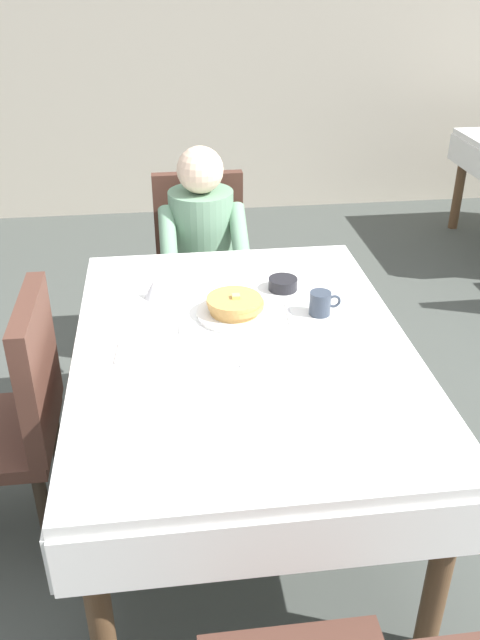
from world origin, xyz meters
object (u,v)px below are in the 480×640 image
object	(u,v)px
chair_diner	(201,257)
chair_left_side	(14,410)
cup_coffee	(321,303)
breakfast_stack	(235,304)
spoon_near_edge	(262,362)
bowl_butter	(283,284)
knife_right_of_plate	(289,314)
syrup_pitcher	(155,288)
dining_table_main	(243,364)
diner_person	(203,244)
fork_left_of_plate	(182,320)
plate_breakfast	(235,313)

from	to	relation	value
chair_diner	chair_left_side	distance (m)	1.37
chair_left_side	cup_coffee	size ratio (longest dim) A/B	8.23
breakfast_stack	spoon_near_edge	bearing A→B (deg)	-81.61
chair_left_side	cup_coffee	bearing A→B (deg)	-81.90
bowl_butter	knife_right_of_plate	xyz separation A→B (m)	(-0.01, -0.20, -0.02)
breakfast_stack	syrup_pitcher	distance (m)	0.33
dining_table_main	cup_coffee	size ratio (longest dim) A/B	13.49
cup_coffee	breakfast_stack	bearing A→B (deg)	174.64
cup_coffee	knife_right_of_plate	distance (m)	0.12
knife_right_of_plate	chair_left_side	bearing A→B (deg)	103.82
breakfast_stack	spoon_near_edge	world-z (taller)	breakfast_stack
chair_diner	breakfast_stack	xyz separation A→B (m)	(0.05, -0.99, 0.25)
breakfast_stack	knife_right_of_plate	world-z (taller)	breakfast_stack
dining_table_main	syrup_pitcher	size ratio (longest dim) A/B	19.05
cup_coffee	spoon_near_edge	size ratio (longest dim) A/B	0.75
bowl_butter	syrup_pitcher	distance (m)	0.48
diner_person	knife_right_of_plate	bearing A→B (deg)	105.97
diner_person	spoon_near_edge	bearing A→B (deg)	95.04
chair_left_side	syrup_pitcher	bearing A→B (deg)	-54.13
fork_left_of_plate	syrup_pitcher	bearing A→B (deg)	29.04
dining_table_main	diner_person	size ratio (longest dim) A/B	1.36
bowl_butter	knife_right_of_plate	size ratio (longest dim) A/B	0.55
diner_person	cup_coffee	distance (m)	0.94
plate_breakfast	breakfast_stack	distance (m)	0.04
plate_breakfast	fork_left_of_plate	distance (m)	0.19
dining_table_main	syrup_pitcher	distance (m)	0.47
plate_breakfast	spoon_near_edge	world-z (taller)	plate_breakfast
breakfast_stack	fork_left_of_plate	world-z (taller)	breakfast_stack
plate_breakfast	syrup_pitcher	size ratio (longest dim) A/B	3.50
chair_left_side	fork_left_of_plate	size ratio (longest dim) A/B	5.17
dining_table_main	breakfast_stack	xyz separation A→B (m)	(-0.00, 0.18, 0.13)
fork_left_of_plate	bowl_butter	bearing A→B (deg)	-59.26
chair_left_side	spoon_near_edge	distance (m)	0.85
dining_table_main	diner_person	distance (m)	1.02
chair_left_side	bowl_butter	xyz separation A→B (m)	(0.97, 0.36, 0.23)
cup_coffee	fork_left_of_plate	size ratio (longest dim) A/B	0.63
dining_table_main	chair_diner	size ratio (longest dim) A/B	1.64
diner_person	syrup_pitcher	size ratio (longest dim) A/B	14.00
chair_diner	cup_coffee	bearing A→B (deg)	109.22
cup_coffee	spoon_near_edge	bearing A→B (deg)	-131.51
chair_diner	bowl_butter	size ratio (longest dim) A/B	8.45
chair_left_side	cup_coffee	distance (m)	1.11
syrup_pitcher	fork_left_of_plate	distance (m)	0.21
diner_person	breakfast_stack	distance (m)	0.84
plate_breakfast	spoon_near_edge	size ratio (longest dim) A/B	1.87
dining_table_main	fork_left_of_plate	world-z (taller)	fork_left_of_plate
diner_person	chair_left_side	world-z (taller)	diner_person
plate_breakfast	fork_left_of_plate	world-z (taller)	plate_breakfast
plate_breakfast	diner_person	bearing A→B (deg)	93.70
dining_table_main	plate_breakfast	size ratio (longest dim) A/B	5.44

